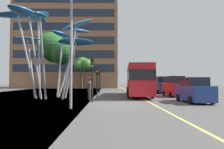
# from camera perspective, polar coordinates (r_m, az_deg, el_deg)

# --- Properties ---
(ground) EXTENTS (120.00, 240.00, 0.10)m
(ground) POSITION_cam_1_polar(r_m,az_deg,el_deg) (15.35, -0.62, -8.71)
(ground) COLOR #54514F
(red_bus) EXTENTS (3.36, 11.47, 3.71)m
(red_bus) POSITION_cam_1_polar(r_m,az_deg,el_deg) (23.67, 7.55, -1.24)
(red_bus) COLOR red
(red_bus) RESTS_ON ground
(leaf_sculpture) EXTENTS (10.33, 9.90, 9.56)m
(leaf_sculpture) POSITION_cam_1_polar(r_m,az_deg,el_deg) (22.33, -17.35, 11.85)
(leaf_sculpture) COLOR #9EA0A5
(leaf_sculpture) RESTS_ON ground
(traffic_light_kerb_near) EXTENTS (0.28, 0.42, 3.66)m
(traffic_light_kerb_near) POSITION_cam_1_polar(r_m,az_deg,el_deg) (16.66, -5.70, 1.14)
(traffic_light_kerb_near) COLOR black
(traffic_light_kerb_near) RESTS_ON ground
(traffic_light_kerb_far) EXTENTS (0.28, 0.42, 3.22)m
(traffic_light_kerb_far) POSITION_cam_1_polar(r_m,az_deg,el_deg) (21.82, -4.34, -0.38)
(traffic_light_kerb_far) COLOR black
(traffic_light_kerb_far) RESTS_ON ground
(traffic_light_island_mid) EXTENTS (0.28, 0.42, 3.43)m
(traffic_light_island_mid) POSITION_cam_1_polar(r_m,az_deg,el_deg) (26.28, -3.68, -0.30)
(traffic_light_island_mid) COLOR black
(traffic_light_island_mid) RESTS_ON ground
(car_parked_near) EXTENTS (1.91, 4.25, 2.07)m
(car_parked_near) POSITION_cam_1_polar(r_m,az_deg,el_deg) (17.84, 22.51, -4.30)
(car_parked_near) COLOR navy
(car_parked_near) RESTS_ON ground
(car_parked_mid) EXTENTS (1.95, 4.26, 2.33)m
(car_parked_mid) POSITION_cam_1_polar(r_m,az_deg,el_deg) (23.95, 17.55, -3.43)
(car_parked_mid) COLOR maroon
(car_parked_mid) RESTS_ON ground
(car_parked_far) EXTENTS (1.95, 4.27, 2.41)m
(car_parked_far) POSITION_cam_1_polar(r_m,az_deg,el_deg) (29.36, 14.11, -3.10)
(car_parked_far) COLOR navy
(car_parked_far) RESTS_ON ground
(car_side_street) EXTENTS (1.93, 3.84, 2.14)m
(car_side_street) POSITION_cam_1_polar(r_m,az_deg,el_deg) (35.65, 10.47, -3.08)
(car_side_street) COLOR maroon
(car_side_street) RESTS_ON ground
(car_far_side) EXTENTS (2.10, 3.83, 2.27)m
(car_far_side) POSITION_cam_1_polar(r_m,az_deg,el_deg) (41.89, 8.66, -2.82)
(car_far_side) COLOR silver
(car_far_side) RESTS_ON ground
(street_lamp) EXTENTS (1.84, 0.44, 7.68)m
(street_lamp) POSITION_cam_1_polar(r_m,az_deg,el_deg) (13.36, -9.88, 11.71)
(street_lamp) COLOR gray
(street_lamp) RESTS_ON ground
(tree_pavement_near) EXTENTS (5.46, 5.01, 8.70)m
(tree_pavement_near) POSITION_cam_1_polar(r_m,az_deg,el_deg) (29.66, -16.11, 7.06)
(tree_pavement_near) COLOR brown
(tree_pavement_near) RESTS_ON ground
(tree_pavement_far) EXTENTS (4.24, 4.51, 7.61)m
(tree_pavement_far) POSITION_cam_1_polar(r_m,az_deg,el_deg) (47.49, -8.41, 2.83)
(tree_pavement_far) COLOR brown
(tree_pavement_far) RESTS_ON ground
(pedestrian) EXTENTS (0.34, 0.34, 1.71)m
(pedestrian) POSITION_cam_1_polar(r_m,az_deg,el_deg) (18.47, -6.51, -4.71)
(pedestrian) COLOR #2D3342
(pedestrian) RESTS_ON ground
(no_entry_sign) EXTENTS (0.60, 0.12, 2.54)m
(no_entry_sign) POSITION_cam_1_polar(r_m,az_deg,el_deg) (24.94, -6.22, -2.05)
(no_entry_sign) COLOR gray
(no_entry_sign) RESTS_ON ground
(backdrop_building) EXTENTS (25.48, 15.04, 26.48)m
(backdrop_building) POSITION_cam_1_polar(r_m,az_deg,el_deg) (56.47, -11.97, 9.90)
(backdrop_building) COLOR #8E6042
(backdrop_building) RESTS_ON ground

